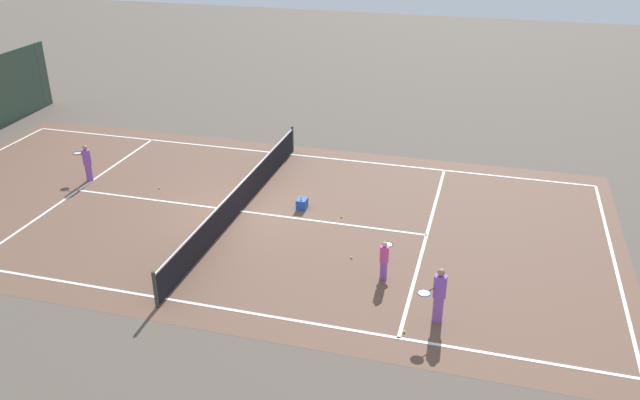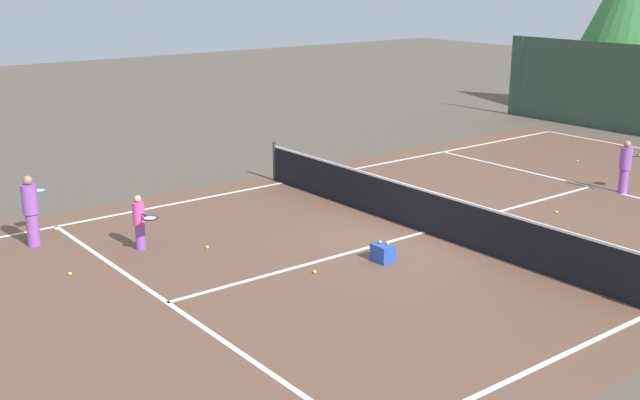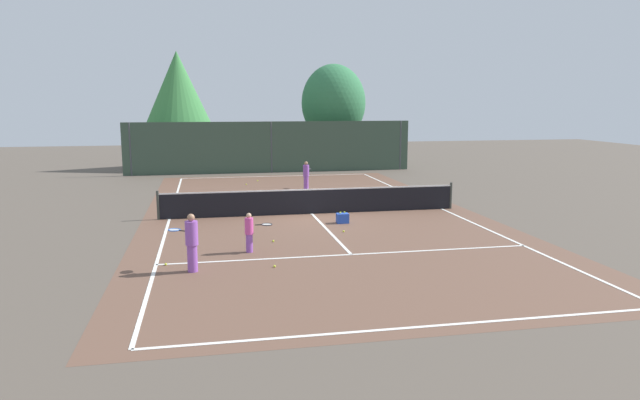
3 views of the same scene
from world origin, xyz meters
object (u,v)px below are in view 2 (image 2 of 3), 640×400
at_px(tennis_ball_0, 577,161).
at_px(tennis_ball_5, 207,247).
at_px(tennis_ball_1, 315,272).
at_px(player_0, 626,166).
at_px(player_1, 31,210).
at_px(tennis_ball_7, 364,198).
at_px(tennis_ball_6, 70,274).
at_px(tennis_ball_4, 557,212).
at_px(tennis_ball_2, 56,229).
at_px(ball_crate, 383,253).
at_px(tennis_ball_3, 623,159).
at_px(player_2, 140,222).

height_order(tennis_ball_0, tennis_ball_5, same).
bearing_deg(tennis_ball_1, tennis_ball_0, 101.45).
relative_size(player_0, tennis_ball_1, 21.62).
bearing_deg(player_1, tennis_ball_7, 78.17).
xyz_separation_m(player_1, tennis_ball_6, (2.16, -0.05, -0.77)).
bearing_deg(player_1, tennis_ball_4, 63.25).
height_order(tennis_ball_2, tennis_ball_6, same).
relative_size(tennis_ball_5, tennis_ball_7, 1.00).
height_order(ball_crate, tennis_ball_5, ball_crate).
distance_m(tennis_ball_1, tennis_ball_3, 13.58).
relative_size(ball_crate, tennis_ball_5, 6.52).
bearing_deg(tennis_ball_4, player_2, -112.59).
distance_m(player_0, tennis_ball_2, 14.39).
bearing_deg(tennis_ball_3, tennis_ball_4, -71.15).
relative_size(tennis_ball_0, tennis_ball_7, 1.00).
height_order(tennis_ball_0, tennis_ball_7, same).
height_order(tennis_ball_2, tennis_ball_7, same).
bearing_deg(tennis_ball_3, tennis_ball_5, -93.16).
xyz_separation_m(tennis_ball_1, tennis_ball_5, (-2.52, -0.93, 0.00)).
xyz_separation_m(tennis_ball_3, tennis_ball_7, (-1.60, -9.31, 0.00)).
distance_m(ball_crate, tennis_ball_0, 11.01).
distance_m(player_2, ball_crate, 5.10).
xyz_separation_m(ball_crate, tennis_ball_0, (-2.78, 10.66, -0.15)).
bearing_deg(player_0, tennis_ball_5, -105.20).
bearing_deg(player_0, tennis_ball_4, -89.53).
distance_m(ball_crate, tennis_ball_6, 6.15).
xyz_separation_m(tennis_ball_0, tennis_ball_1, (2.46, -12.15, 0.00)).
bearing_deg(player_1, tennis_ball_2, 135.18).
xyz_separation_m(player_2, tennis_ball_3, (1.60, 15.53, -0.59)).
distance_m(tennis_ball_4, tennis_ball_7, 4.78).
height_order(tennis_ball_3, tennis_ball_6, same).
xyz_separation_m(player_2, tennis_ball_1, (3.33, 2.05, -0.59)).
bearing_deg(player_2, tennis_ball_1, 31.66).
relative_size(tennis_ball_4, tennis_ball_6, 1.00).
distance_m(player_0, tennis_ball_4, 2.99).
relative_size(player_0, tennis_ball_5, 21.62).
bearing_deg(player_1, tennis_ball_3, 79.29).
height_order(tennis_ball_1, tennis_ball_3, same).
distance_m(player_2, tennis_ball_4, 9.89).
bearing_deg(tennis_ball_0, tennis_ball_7, -96.22).
relative_size(ball_crate, tennis_ball_6, 6.52).
height_order(player_1, tennis_ball_5, player_1).
bearing_deg(tennis_ball_0, tennis_ball_2, -102.10).
distance_m(ball_crate, tennis_ball_3, 12.16).
relative_size(tennis_ball_2, tennis_ball_6, 1.00).
distance_m(player_0, tennis_ball_5, 11.32).
height_order(ball_crate, tennis_ball_0, ball_crate).
xyz_separation_m(tennis_ball_2, tennis_ball_3, (3.98, 16.50, 0.00)).
distance_m(player_1, tennis_ball_0, 16.11).
bearing_deg(tennis_ball_2, ball_crate, 36.83).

